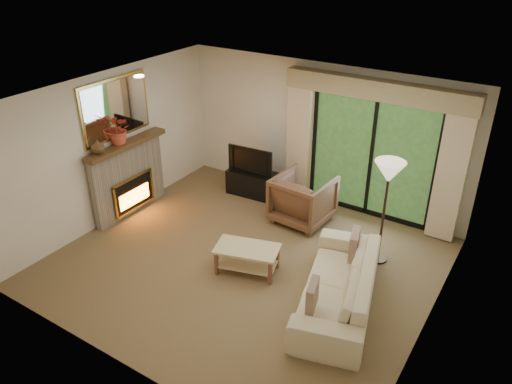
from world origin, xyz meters
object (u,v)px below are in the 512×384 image
Objects in this scene: media_console at (252,183)px; coffee_table at (247,259)px; sofa at (339,284)px; armchair at (303,199)px.

coffee_table is (1.29, -2.13, -0.03)m from media_console.
media_console is 2.49m from coffee_table.
sofa is (2.74, -2.08, 0.10)m from media_console.
sofa reaches higher than coffee_table.
sofa is at bearing -41.49° from media_console.
armchair is (1.29, -0.37, 0.19)m from media_console.
media_console is 0.42× the size of sofa.
sofa is at bearing 134.26° from armchair.
armchair is 2.25m from sofa.
media_console is 3.44m from sofa.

